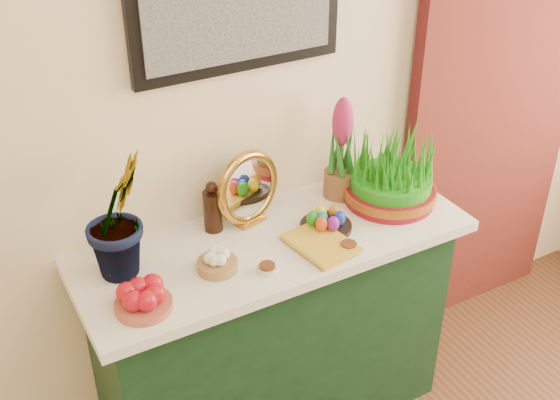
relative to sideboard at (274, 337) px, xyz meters
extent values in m
cube|color=#FFE7BF|center=(-0.06, 0.25, 0.93)|extent=(4.00, 0.04, 2.70)
cube|color=#470C19|center=(1.19, 0.20, 0.72)|extent=(0.90, 0.06, 2.30)
cube|color=#13361B|center=(0.00, 0.00, 0.00)|extent=(1.30, 0.45, 0.85)
cube|color=white|center=(0.00, 0.00, 0.45)|extent=(1.40, 0.55, 0.04)
imported|color=#226A20|center=(-0.51, 0.08, 0.74)|extent=(0.36, 0.35, 0.55)
cylinder|color=#AD5039|center=(-0.52, -0.14, 0.48)|extent=(0.21, 0.21, 0.02)
cylinder|color=#AA8444|center=(-0.25, -0.07, 0.48)|extent=(0.17, 0.17, 0.04)
cylinder|color=black|center=(-0.16, 0.15, 0.54)|extent=(0.07, 0.07, 0.15)
sphere|color=black|center=(-0.16, 0.15, 0.64)|extent=(0.04, 0.04, 0.04)
cube|color=#C08730|center=(-0.03, 0.12, 0.47)|extent=(0.12, 0.08, 0.02)
torus|color=#C08730|center=(-0.03, 0.14, 0.60)|extent=(0.28, 0.13, 0.28)
cylinder|color=silver|center=(-0.03, 0.13, 0.60)|extent=(0.21, 0.08, 0.21)
imported|color=gold|center=(0.03, -0.14, 0.48)|extent=(0.19, 0.26, 0.03)
cylinder|color=silver|center=(-0.11, -0.16, 0.47)|extent=(0.07, 0.07, 0.02)
cylinder|color=#592D14|center=(-0.11, -0.16, 0.49)|extent=(0.05, 0.05, 0.01)
cylinder|color=silver|center=(0.19, -0.19, 0.47)|extent=(0.07, 0.07, 0.02)
cylinder|color=#592D14|center=(0.19, -0.19, 0.49)|extent=(0.05, 0.05, 0.01)
cylinder|color=black|center=(0.19, -0.04, 0.47)|extent=(0.20, 0.20, 0.02)
ellipsoid|color=#DD4516|center=(0.15, -0.07, 0.51)|extent=(0.04, 0.04, 0.06)
ellipsoid|color=#182DAC|center=(0.23, -0.07, 0.51)|extent=(0.04, 0.04, 0.06)
ellipsoid|color=yellow|center=(0.19, -0.01, 0.51)|extent=(0.04, 0.04, 0.06)
ellipsoid|color=#218718|center=(0.14, -0.03, 0.51)|extent=(0.04, 0.04, 0.06)
ellipsoid|color=orange|center=(0.24, -0.03, 0.51)|extent=(0.04, 0.04, 0.06)
ellipsoid|color=#831A93|center=(0.19, -0.09, 0.51)|extent=(0.04, 0.04, 0.06)
ellipsoid|color=#0C7C99|center=(0.17, -0.04, 0.51)|extent=(0.04, 0.04, 0.06)
cylinder|color=brown|center=(0.36, 0.13, 0.52)|extent=(0.12, 0.12, 0.10)
ellipsoid|color=#CD2971|center=(0.36, 0.13, 0.77)|extent=(0.08, 0.08, 0.19)
cylinder|color=maroon|center=(0.50, 0.00, 0.50)|extent=(0.34, 0.34, 0.06)
cylinder|color=maroon|center=(0.50, 0.00, 0.51)|extent=(0.35, 0.35, 0.03)
camera|label=1|loc=(-0.96, -1.77, 1.86)|focal=45.00mm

